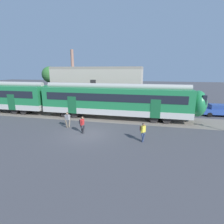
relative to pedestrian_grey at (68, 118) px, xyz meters
The scene contains 8 objects.
ground_plane 3.13m from the pedestrian_grey, 28.71° to the right, with size 160.00×160.00×0.00m, color #424247.
track_bed 8.49m from the pedestrian_grey, 146.25° to the left, with size 80.00×4.40×0.01m, color slate.
pedestrian_grey is the anchor object (origin of this frame).
pedestrian_red 2.51m from the pedestrian_grey, 31.34° to the right, with size 0.63×0.57×1.67m.
pedestrian_yellow 8.15m from the pedestrian_grey, 14.71° to the right, with size 0.52×0.67×1.67m.
parked_car_blue 19.15m from the pedestrian_grey, 26.91° to the left, with size 4.08×1.91×1.54m.
background_building 12.20m from the pedestrian_grey, 91.82° to the left, with size 14.54×5.00×9.20m.
street_tree_left 20.81m from the pedestrian_grey, 125.75° to the left, with size 3.25×3.25×6.59m.
Camera 1 is at (5.79, -14.69, 5.95)m, focal length 28.00 mm.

